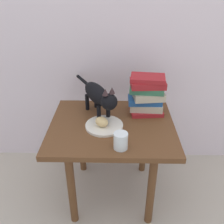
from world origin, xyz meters
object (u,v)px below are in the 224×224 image
bread_roll (102,122)px  book_stack (147,95)px  side_table (112,136)px  candle_jar (121,142)px  plate (104,126)px  cat (99,96)px

bread_roll → book_stack: size_ratio=0.34×
side_table → book_stack: size_ratio=2.98×
side_table → candle_jar: size_ratio=8.23×
plate → bread_roll: (-0.01, -0.01, 0.03)m
side_table → plate: bearing=-149.4°
plate → cat: (-0.03, 0.12, 0.13)m
bread_roll → candle_jar: bearing=-60.1°
bread_roll → book_stack: (0.26, 0.17, 0.08)m
book_stack → plate: bearing=-146.3°
side_table → bread_roll: bearing=-146.8°
cat → book_stack: bearing=8.7°
plate → cat: size_ratio=0.49×
plate → bread_roll: bearing=-139.1°
cat → candle_jar: 0.34m
cat → book_stack: size_ratio=1.81×
book_stack → side_table: bearing=-145.7°
book_stack → candle_jar: book_stack is taller
plate → book_stack: 0.31m
bread_roll → cat: 0.16m
side_table → book_stack: book_stack is taller
book_stack → candle_jar: (-0.16, -0.35, -0.08)m
cat → book_stack: 0.28m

